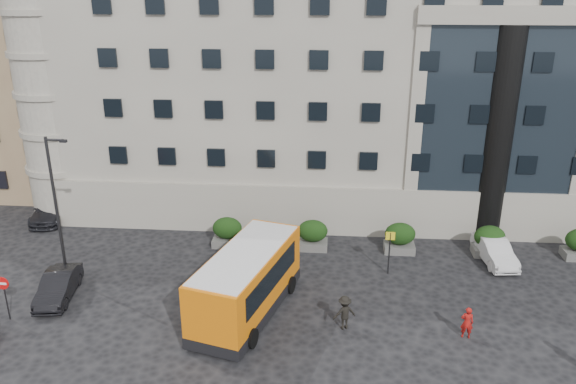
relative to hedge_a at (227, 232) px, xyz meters
The scene contains 19 objects.
ground 8.81m from the hedge_a, 62.85° to the right, with size 120.00×120.00×0.00m, color black.
civic_building 19.15m from the hedge_a, 54.85° to the left, with size 44.00×24.00×18.00m, color gray.
entrance_column 17.13m from the hedge_a, ahead, with size 1.80×1.80×13.00m, color black.
apartment_far 39.27m from the hedge_a, 127.29° to the left, with size 13.00×13.00×22.00m, color brown.
hedge_a is the anchor object (origin of this frame).
hedge_b 5.20m from the hedge_a, ahead, with size 1.80×1.26×1.84m.
hedge_c 10.40m from the hedge_a, ahead, with size 1.80×1.26×1.84m.
hedge_d 15.60m from the hedge_a, ahead, with size 1.80×1.26×1.84m.
street_lamp 9.89m from the hedge_a, 148.84° to the right, with size 1.16×0.18×8.00m.
bus_stop_sign 9.94m from the hedge_a, 16.42° to the right, with size 0.50×0.08×2.52m.
no_entry_sign 12.64m from the hedge_a, 135.52° to the right, with size 0.64×0.16×2.32m.
minibus 7.68m from the hedge_a, 72.41° to the right, with size 4.72×8.23×3.25m.
red_truck 17.08m from the hedge_a, 141.67° to the left, with size 3.25×5.55×2.81m.
parked_car_b 10.07m from the hedge_a, 138.15° to the right, with size 1.43×4.09×1.35m, color black.
parked_car_c 13.08m from the hedge_a, 166.18° to the left, with size 1.95×4.81×1.39m, color black.
parked_car_d 11.78m from the hedge_a, 152.53° to the left, with size 2.51×5.45×1.51m, color black.
white_taxi 15.75m from the hedge_a, ahead, with size 1.44×4.12×1.36m, color silver.
pedestrian_a 15.14m from the hedge_a, 34.26° to the right, with size 0.57×0.37×1.56m, color #A41310.
pedestrian_c 10.83m from the hedge_a, 49.71° to the right, with size 1.09×0.63×1.69m, color black.
Camera 1 is at (2.18, -22.93, 15.23)m, focal length 35.00 mm.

